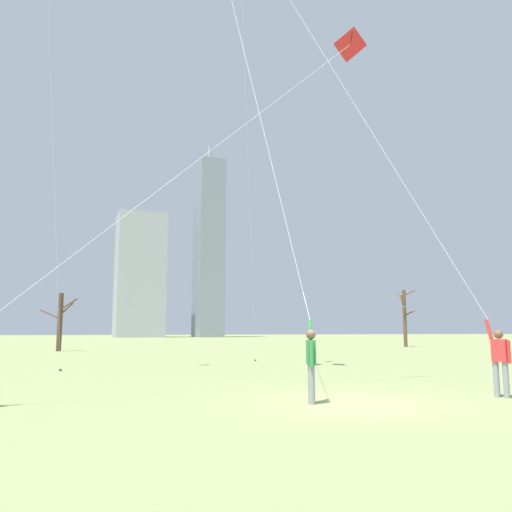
# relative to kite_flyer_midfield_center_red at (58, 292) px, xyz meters

# --- Properties ---
(ground_plane) EXTENTS (400.00, 400.00, 0.00)m
(ground_plane) POSITION_rel_kite_flyer_midfield_center_red_xyz_m (6.25, -2.02, -2.46)
(ground_plane) COLOR #848E56
(kite_flyer_midfield_center_red) EXTENTS (10.80, 1.58, 11.26)m
(kite_flyer_midfield_center_red) POSITION_rel_kite_flyer_midfield_center_red_xyz_m (0.00, 0.00, 0.00)
(kite_flyer_midfield_center_red) COLOR #726656
(kite_flyer_midfield_center_red) RESTS_ON ground
(kite_flyer_midfield_left_green) EXTENTS (4.23, 9.95, 19.73)m
(kite_flyer_midfield_left_green) POSITION_rel_kite_flyer_midfield_center_red_xyz_m (9.38, -0.82, 1.99)
(kite_flyer_midfield_left_green) COLOR gray
(kite_flyer_midfield_left_green) RESTS_ON ground
(kite_flyer_foreground_left_purple) EXTENTS (0.55, 9.81, 19.49)m
(kite_flyer_foreground_left_purple) POSITION_rel_kite_flyer_midfield_center_red_xyz_m (5.36, -0.15, 2.06)
(kite_flyer_foreground_left_purple) COLOR gray
(kite_flyer_foreground_left_purple) RESTS_ON ground
(distant_kite_high_overhead_yellow) EXTENTS (2.99, 5.37, 18.46)m
(distant_kite_high_overhead_yellow) POSITION_rel_kite_flyer_midfield_center_red_xyz_m (7.68, 9.60, 13.73)
(distant_kite_high_overhead_yellow) COLOR yellow
(distant_kite_high_overhead_yellow) RESTS_ON ground
(bare_tree_leftmost) EXTENTS (2.76, 2.53, 4.57)m
(bare_tree_leftmost) POSITION_rel_kite_flyer_midfield_center_red_xyz_m (0.25, 32.34, -0.07)
(bare_tree_leftmost) COLOR #4C3828
(bare_tree_leftmost) RESTS_ON ground
(bare_tree_center) EXTENTS (2.63, 2.76, 5.69)m
(bare_tree_center) POSITION_rel_kite_flyer_midfield_center_red_xyz_m (32.59, 32.13, 0.64)
(bare_tree_center) COLOR brown
(bare_tree_center) RESTS_ON ground
(skyline_mid_tower_left) EXTENTS (11.54, 10.14, 30.33)m
(skyline_mid_tower_left) POSITION_rel_kite_flyer_midfield_center_red_xyz_m (18.73, 119.83, 12.70)
(skyline_mid_tower_left) COLOR #9EA3AD
(skyline_mid_tower_left) RESTS_ON ground
(skyline_tall_tower) EXTENTS (6.39, 8.85, 50.12)m
(skyline_tall_tower) POSITION_rel_kite_flyer_midfield_center_red_xyz_m (35.92, 118.79, 20.38)
(skyline_tall_tower) COLOR gray
(skyline_tall_tower) RESTS_ON ground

